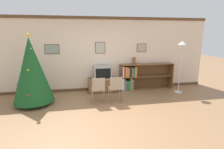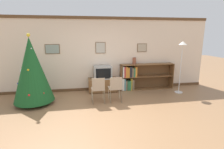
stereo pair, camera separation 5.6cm
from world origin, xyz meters
TOP-DOWN VIEW (x-y plane):
  - ground_plane at (0.00, 0.00)m, footprint 24.00×24.00m
  - wall_back at (-0.00, 2.43)m, footprint 8.47×0.11m
  - christmas_tree at (-2.10, 1.35)m, footprint 1.17×1.17m
  - tv_console at (0.10, 2.13)m, footprint 1.04×0.47m
  - television at (0.10, 2.12)m, footprint 0.64×0.46m
  - folding_chair_left at (-0.17, 1.05)m, footprint 0.40×0.40m
  - folding_chair_right at (0.37, 1.05)m, footprint 0.40×0.40m
  - bookshelf at (1.41, 2.19)m, footprint 2.06×0.36m
  - vase at (1.31, 2.23)m, footprint 0.14×0.14m
  - standing_lamp at (2.82, 1.56)m, footprint 0.28×0.28m

SIDE VIEW (x-z plane):
  - ground_plane at x=0.00m, z-range 0.00..0.00m
  - tv_console at x=0.10m, z-range 0.00..0.51m
  - folding_chair_left at x=-0.17m, z-range 0.06..0.88m
  - folding_chair_right at x=0.37m, z-range 0.06..0.88m
  - bookshelf at x=1.41m, z-range -0.01..0.98m
  - television at x=0.10m, z-range 0.50..0.97m
  - christmas_tree at x=-2.10m, z-range 0.00..2.11m
  - vase at x=1.31m, z-range 0.99..1.24m
  - wall_back at x=0.00m, z-range 0.00..2.70m
  - standing_lamp at x=2.82m, z-range 0.49..2.34m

